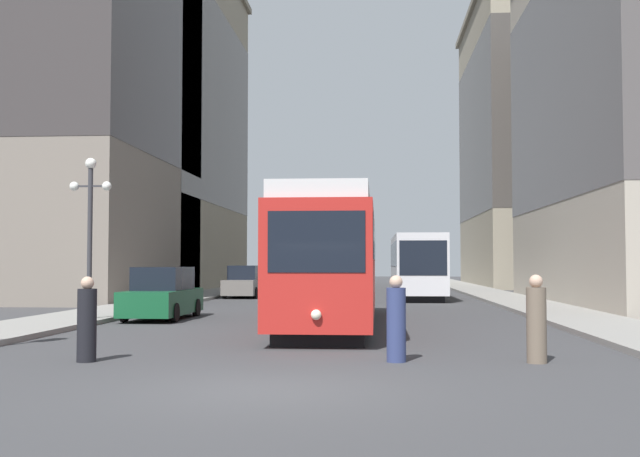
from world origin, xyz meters
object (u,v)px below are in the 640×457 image
(pedestrian_crossing_near, at_px, (87,322))
(pedestrian_on_sidewalk, at_px, (396,322))
(parked_car_left_mid, at_px, (245,283))
(parked_car_left_near, at_px, (163,295))
(pedestrian_crossing_far, at_px, (536,322))
(streetcar, at_px, (333,259))
(transit_bus, at_px, (416,263))
(lamp_post_left_near, at_px, (90,212))

(pedestrian_crossing_near, distance_m, pedestrian_on_sidewalk, 6.15)
(parked_car_left_mid, bearing_deg, parked_car_left_near, -88.46)
(parked_car_left_near, distance_m, pedestrian_crossing_far, 15.29)
(streetcar, xyz_separation_m, transit_bus, (3.58, 19.15, -0.15))
(lamp_post_left_near, bearing_deg, pedestrian_crossing_near, -68.98)
(streetcar, relative_size, pedestrian_crossing_far, 7.96)
(parked_car_left_near, height_order, parked_car_left_mid, same)
(streetcar, height_order, pedestrian_on_sidewalk, streetcar)
(streetcar, xyz_separation_m, parked_car_left_mid, (-6.12, 19.02, -1.26))
(streetcar, relative_size, parked_car_left_mid, 3.09)
(pedestrian_on_sidewalk, height_order, lamp_post_left_near, lamp_post_left_near)
(transit_bus, relative_size, pedestrian_on_sidewalk, 6.81)
(pedestrian_crossing_far, bearing_deg, pedestrian_on_sidewalk, -75.33)
(parked_car_left_near, relative_size, pedestrian_crossing_far, 2.72)
(transit_bus, relative_size, lamp_post_left_near, 2.22)
(lamp_post_left_near, bearing_deg, parked_car_left_near, 45.66)
(pedestrian_on_sidewalk, bearing_deg, streetcar, -84.87)
(transit_bus, bearing_deg, lamp_post_left_near, -122.19)
(pedestrian_crossing_far, relative_size, lamp_post_left_near, 0.33)
(streetcar, bearing_deg, transit_bus, 79.16)
(parked_car_left_near, bearing_deg, parked_car_left_mid, 90.45)
(transit_bus, relative_size, parked_car_left_near, 2.48)
(transit_bus, xyz_separation_m, lamp_post_left_near, (-11.61, -18.72, 1.68))
(pedestrian_on_sidewalk, distance_m, lamp_post_left_near, 13.65)
(pedestrian_crossing_near, bearing_deg, lamp_post_left_near, -49.42)
(transit_bus, height_order, pedestrian_on_sidewalk, transit_bus)
(streetcar, relative_size, pedestrian_on_sidewalk, 8.04)
(pedestrian_crossing_near, relative_size, pedestrian_on_sidewalk, 0.99)
(transit_bus, bearing_deg, pedestrian_crossing_near, -106.10)
(pedestrian_on_sidewalk, bearing_deg, parked_car_left_near, -60.82)
(transit_bus, xyz_separation_m, parked_car_left_mid, (-9.71, -0.13, -1.10))
(transit_bus, xyz_separation_m, pedestrian_crossing_far, (0.93, -27.76, -1.14))
(parked_car_left_near, bearing_deg, pedestrian_crossing_far, -45.47)
(pedestrian_on_sidewalk, bearing_deg, pedestrian_crossing_far, 174.31)
(pedestrian_crossing_far, height_order, lamp_post_left_near, lamp_post_left_near)
(streetcar, xyz_separation_m, parked_car_left_near, (-6.12, 2.37, -1.26))
(pedestrian_crossing_far, bearing_deg, transit_bus, -164.16)
(streetcar, bearing_deg, lamp_post_left_near, 176.73)
(streetcar, relative_size, lamp_post_left_near, 2.61)
(pedestrian_on_sidewalk, bearing_deg, pedestrian_crossing_near, -2.22)
(parked_car_left_mid, distance_m, pedestrian_on_sidewalk, 28.77)
(pedestrian_crossing_far, bearing_deg, parked_car_left_near, -122.00)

